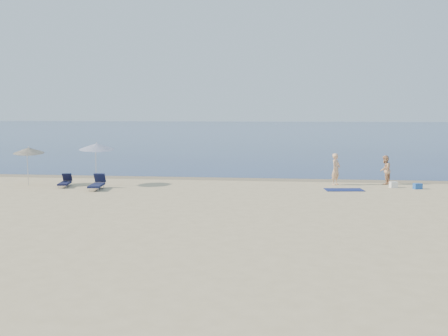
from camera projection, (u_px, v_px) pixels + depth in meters
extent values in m
plane|color=#CDB788|center=(218.00, 277.00, 13.69)|extent=(160.00, 160.00, 0.00)
cube|color=#0D2052|center=(287.00, 130.00, 112.35)|extent=(240.00, 160.00, 0.01)
cube|color=#847254|center=(264.00, 179.00, 32.83)|extent=(240.00, 1.60, 0.00)
imported|color=#E1AA7E|center=(336.00, 169.00, 30.39)|extent=(0.68, 0.75, 1.72)
imported|color=tan|center=(385.00, 170.00, 30.60)|extent=(0.89, 0.96, 1.59)
cube|color=#101B53|center=(344.00, 190.00, 28.48)|extent=(2.03, 1.31, 0.03)
cube|color=white|center=(393.00, 185.00, 29.36)|extent=(0.42, 0.39, 0.31)
cube|color=#1F52AA|center=(418.00, 186.00, 28.87)|extent=(0.48, 0.41, 0.29)
cylinder|color=silver|center=(96.00, 167.00, 30.09)|extent=(0.12, 0.23, 2.16)
cone|color=white|center=(97.00, 146.00, 30.16)|extent=(2.40, 2.41, 0.50)
sphere|color=silver|center=(97.00, 143.00, 30.14)|extent=(0.06, 0.06, 0.06)
cylinder|color=silver|center=(28.00, 168.00, 30.09)|extent=(0.11, 0.23, 1.95)
cone|color=beige|center=(29.00, 150.00, 30.19)|extent=(2.06, 2.08, 0.47)
sphere|color=silver|center=(29.00, 147.00, 30.17)|extent=(0.06, 0.06, 0.06)
cube|color=#121534|center=(65.00, 183.00, 29.60)|extent=(0.74, 1.41, 0.09)
cube|color=#121534|center=(67.00, 177.00, 30.24)|extent=(0.54, 0.41, 0.43)
cylinder|color=#A5A5AD|center=(68.00, 185.00, 29.62)|extent=(0.03, 0.03, 0.20)
cube|color=#161B3D|center=(96.00, 185.00, 28.58)|extent=(0.76, 1.62, 0.10)
cube|color=#161B3D|center=(100.00, 178.00, 29.33)|extent=(0.62, 0.45, 0.51)
cylinder|color=#A5A5AD|center=(101.00, 188.00, 28.59)|extent=(0.03, 0.03, 0.23)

